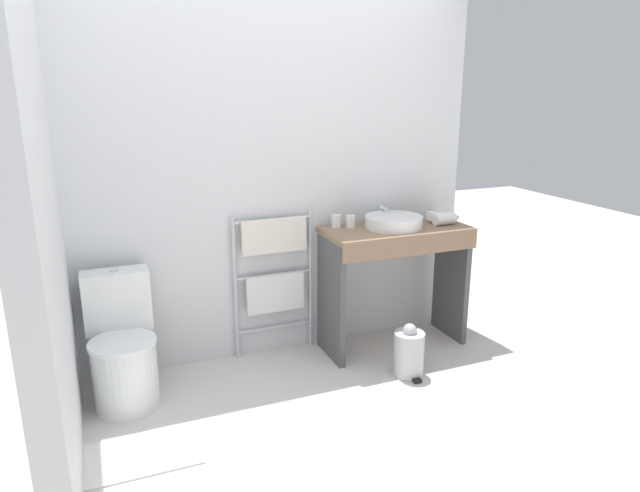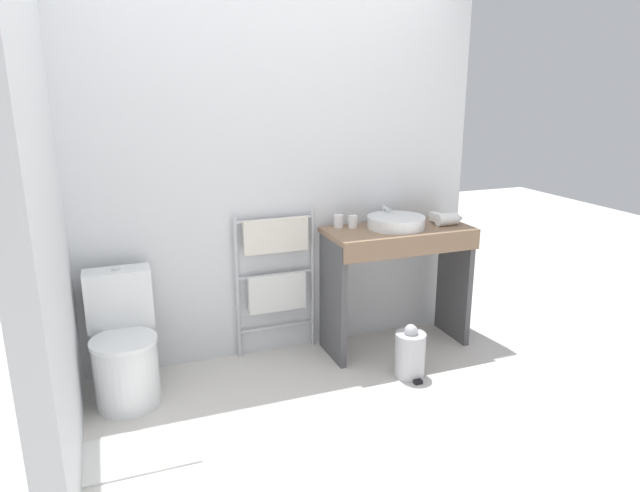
% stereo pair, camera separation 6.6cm
% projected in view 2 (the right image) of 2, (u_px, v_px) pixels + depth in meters
% --- Properties ---
extents(ground_plane, '(12.00, 12.00, 0.00)m').
position_uv_depth(ground_plane, '(355.00, 452.00, 2.87)').
color(ground_plane, silver).
extents(wall_back, '(2.80, 0.12, 2.46)m').
position_uv_depth(wall_back, '(274.00, 172.00, 3.73)').
color(wall_back, silver).
rests_on(wall_back, ground_plane).
extents(wall_side, '(0.12, 1.90, 2.46)m').
position_uv_depth(wall_side, '(40.00, 208.00, 2.64)').
color(wall_side, silver).
rests_on(wall_side, ground_plane).
extents(toilet, '(0.38, 0.52, 0.75)m').
position_uv_depth(toilet, '(124.00, 348.00, 3.29)').
color(toilet, white).
rests_on(toilet, ground_plane).
extents(towel_radiator, '(0.55, 0.06, 0.97)m').
position_uv_depth(towel_radiator, '(277.00, 268.00, 3.78)').
color(towel_radiator, silver).
rests_on(towel_radiator, ground_plane).
extents(vanity_counter, '(0.98, 0.46, 0.86)m').
position_uv_depth(vanity_counter, '(398.00, 267.00, 3.88)').
color(vanity_counter, '#84664C').
rests_on(vanity_counter, ground_plane).
extents(sink_basin, '(0.39, 0.39, 0.08)m').
position_uv_depth(sink_basin, '(396.00, 222.00, 3.81)').
color(sink_basin, white).
rests_on(sink_basin, vanity_counter).
extents(faucet, '(0.02, 0.10, 0.11)m').
position_uv_depth(faucet, '(385.00, 212.00, 3.95)').
color(faucet, silver).
rests_on(faucet, vanity_counter).
extents(cup_near_wall, '(0.06, 0.06, 0.09)m').
position_uv_depth(cup_near_wall, '(338.00, 221.00, 3.82)').
color(cup_near_wall, white).
rests_on(cup_near_wall, vanity_counter).
extents(cup_near_edge, '(0.06, 0.06, 0.08)m').
position_uv_depth(cup_near_edge, '(353.00, 222.00, 3.81)').
color(cup_near_edge, white).
rests_on(cup_near_edge, vanity_counter).
extents(hair_dryer, '(0.20, 0.18, 0.08)m').
position_uv_depth(hair_dryer, '(447.00, 219.00, 3.89)').
color(hair_dryer, white).
rests_on(hair_dryer, vanity_counter).
extents(trash_bin, '(0.19, 0.23, 0.35)m').
position_uv_depth(trash_bin, '(410.00, 353.00, 3.58)').
color(trash_bin, '#B7B7BC').
rests_on(trash_bin, ground_plane).
extents(bath_mat, '(0.56, 0.36, 0.01)m').
position_uv_depth(bath_mat, '(141.00, 452.00, 2.85)').
color(bath_mat, silver).
rests_on(bath_mat, ground_plane).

